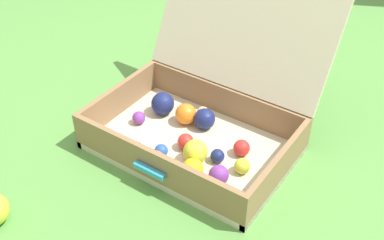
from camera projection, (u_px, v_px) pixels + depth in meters
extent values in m
plane|color=#569342|center=(217.00, 148.00, 1.63)|extent=(16.00, 16.00, 0.00)
cube|color=beige|center=(192.00, 146.00, 1.62)|extent=(0.65, 0.43, 0.03)
cube|color=olive|center=(120.00, 102.00, 1.73)|extent=(0.02, 0.43, 0.14)
cube|color=olive|center=(278.00, 170.00, 1.45)|extent=(0.02, 0.43, 0.14)
cube|color=olive|center=(154.00, 168.00, 1.45)|extent=(0.61, 0.02, 0.14)
cube|color=olive|center=(224.00, 103.00, 1.72)|extent=(0.61, 0.02, 0.14)
cube|color=beige|center=(244.00, 26.00, 1.64)|extent=(0.65, 0.22, 0.39)
cube|color=teal|center=(149.00, 171.00, 1.44)|extent=(0.11, 0.02, 0.02)
sphere|color=#CCDB38|center=(195.00, 152.00, 1.52)|extent=(0.08, 0.08, 0.08)
sphere|color=#D1B784|center=(203.00, 113.00, 1.71)|extent=(0.05, 0.05, 0.05)
sphere|color=orange|center=(156.00, 159.00, 1.51)|extent=(0.06, 0.06, 0.06)
sphere|color=red|center=(186.00, 142.00, 1.58)|extent=(0.05, 0.05, 0.05)
sphere|color=yellow|center=(193.00, 169.00, 1.47)|extent=(0.07, 0.07, 0.07)
sphere|color=navy|center=(217.00, 156.00, 1.53)|extent=(0.05, 0.05, 0.05)
sphere|color=blue|center=(161.00, 151.00, 1.55)|extent=(0.04, 0.04, 0.04)
sphere|color=red|center=(242.00, 148.00, 1.55)|extent=(0.05, 0.05, 0.05)
sphere|color=purple|center=(219.00, 175.00, 1.45)|extent=(0.06, 0.06, 0.06)
sphere|color=white|center=(144.00, 146.00, 1.57)|extent=(0.05, 0.05, 0.05)
sphere|color=orange|center=(186.00, 114.00, 1.68)|extent=(0.07, 0.07, 0.07)
sphere|color=navy|center=(163.00, 104.00, 1.72)|extent=(0.08, 0.08, 0.08)
sphere|color=#CCDB38|center=(242.00, 166.00, 1.49)|extent=(0.05, 0.05, 0.05)
sphere|color=purple|center=(139.00, 118.00, 1.69)|extent=(0.05, 0.05, 0.05)
sphere|color=navy|center=(205.00, 119.00, 1.66)|extent=(0.07, 0.07, 0.07)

